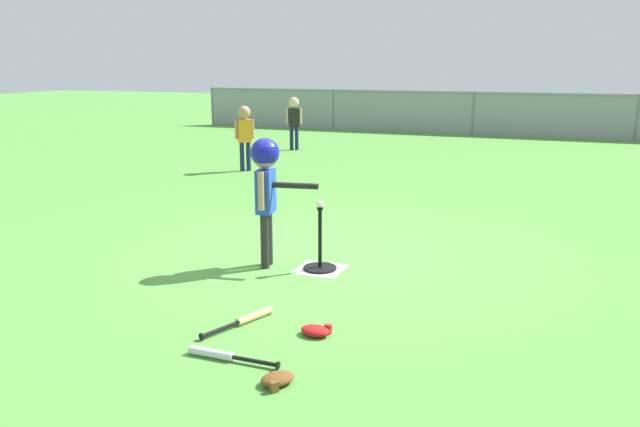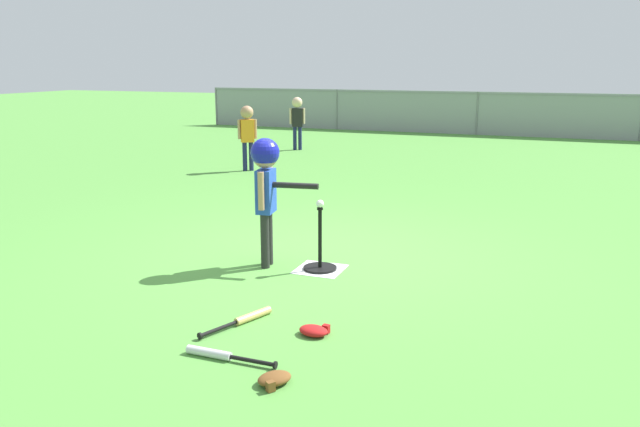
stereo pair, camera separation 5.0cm
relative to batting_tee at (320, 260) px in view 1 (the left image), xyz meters
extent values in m
plane|color=#51933D|center=(-0.12, 0.41, -0.09)|extent=(60.00, 60.00, 0.00)
cube|color=white|center=(0.00, 0.00, -0.09)|extent=(0.44, 0.44, 0.01)
cylinder|color=black|center=(0.00, 0.00, -0.08)|extent=(0.32, 0.32, 0.03)
cylinder|color=black|center=(0.00, 0.00, 0.22)|extent=(0.04, 0.04, 0.58)
cylinder|color=black|center=(0.00, 0.00, 0.50)|extent=(0.06, 0.06, 0.02)
sphere|color=white|center=(0.00, 0.00, 0.55)|extent=(0.07, 0.07, 0.07)
cylinder|color=#262626|center=(-0.53, -0.02, 0.18)|extent=(0.08, 0.08, 0.53)
cylinder|color=#262626|center=(-0.51, -0.14, 0.18)|extent=(0.08, 0.08, 0.53)
cube|color=#2347B7|center=(-0.52, -0.08, 0.65)|extent=(0.18, 0.26, 0.41)
cylinder|color=tan|center=(-0.54, 0.07, 0.68)|extent=(0.06, 0.06, 0.36)
cylinder|color=tan|center=(-0.50, -0.22, 0.68)|extent=(0.06, 0.06, 0.36)
sphere|color=tan|center=(-0.52, -0.08, 0.99)|extent=(0.24, 0.24, 0.24)
sphere|color=#141999|center=(-0.52, -0.08, 1.02)|extent=(0.27, 0.27, 0.27)
cylinder|color=black|center=(-0.31, -0.05, 0.71)|extent=(0.60, 0.14, 0.06)
cylinder|color=#191E4C|center=(-3.18, 4.85, 0.17)|extent=(0.08, 0.08, 0.52)
cylinder|color=#191E4C|center=(-3.28, 4.79, 0.17)|extent=(0.08, 0.08, 0.52)
cube|color=orange|center=(-3.23, 4.82, 0.63)|extent=(0.27, 0.24, 0.41)
cylinder|color=tan|center=(-3.11, 4.90, 0.66)|extent=(0.06, 0.06, 0.35)
cylinder|color=tan|center=(-3.35, 4.74, 0.66)|extent=(0.06, 0.06, 0.35)
sphere|color=tan|center=(-3.23, 4.82, 0.96)|extent=(0.23, 0.23, 0.23)
cylinder|color=#191E4C|center=(-3.42, 7.75, 0.17)|extent=(0.08, 0.08, 0.52)
cylinder|color=#191E4C|center=(-3.53, 7.70, 0.17)|extent=(0.08, 0.08, 0.52)
cube|color=black|center=(-3.48, 7.73, 0.63)|extent=(0.27, 0.22, 0.41)
cylinder|color=beige|center=(-3.35, 7.79, 0.66)|extent=(0.06, 0.06, 0.35)
cylinder|color=beige|center=(-3.61, 7.67, 0.66)|extent=(0.06, 0.06, 0.35)
sphere|color=beige|center=(-3.48, 7.73, 0.96)|extent=(0.23, 0.23, 0.23)
cylinder|color=silver|center=(-0.04, -2.00, -0.06)|extent=(0.33, 0.06, 0.06)
cylinder|color=black|center=(0.29, -2.00, -0.06)|extent=(0.33, 0.03, 0.03)
cylinder|color=black|center=(0.45, -2.00, -0.06)|extent=(0.02, 0.05, 0.05)
cylinder|color=#DBB266|center=(-0.05, -1.32, -0.06)|extent=(0.18, 0.33, 0.06)
cylinder|color=black|center=(-0.18, -1.63, -0.06)|extent=(0.15, 0.32, 0.03)
cylinder|color=black|center=(-0.24, -1.78, -0.06)|extent=(0.05, 0.03, 0.05)
ellipsoid|color=brown|center=(0.52, -2.17, -0.06)|extent=(0.26, 0.27, 0.07)
cube|color=brown|center=(0.54, -2.27, -0.06)|extent=(0.06, 0.06, 0.06)
ellipsoid|color=#B21919|center=(0.49, -1.42, -0.06)|extent=(0.24, 0.19, 0.07)
cube|color=#B21919|center=(0.56, -1.36, -0.06)|extent=(0.05, 0.05, 0.06)
cylinder|color=slate|center=(-8.12, 12.23, 0.48)|extent=(0.06, 0.06, 1.15)
cylinder|color=slate|center=(-4.12, 12.23, 0.48)|extent=(0.06, 0.06, 1.15)
cylinder|color=slate|center=(-0.12, 12.23, 0.48)|extent=(0.06, 0.06, 1.15)
cylinder|color=slate|center=(3.88, 12.23, 0.48)|extent=(0.06, 0.06, 1.15)
cube|color=gray|center=(-0.12, 12.23, 1.00)|extent=(16.00, 0.03, 0.03)
cube|color=gray|center=(-0.12, 12.23, 0.48)|extent=(16.00, 0.01, 1.15)
camera|label=1|loc=(2.01, -5.43, 1.84)|focal=35.71mm
camera|label=2|loc=(2.06, -5.41, 1.84)|focal=35.71mm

